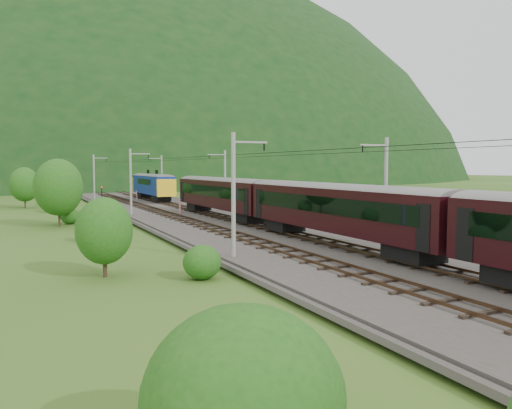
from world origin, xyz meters
name	(u,v)px	position (x,y,z in m)	size (l,w,h in m)	color
ground	(315,254)	(0.00, 0.00, 0.00)	(600.00, 600.00, 0.00)	#2E541A
railbed	(254,234)	(0.00, 10.00, 0.15)	(14.00, 220.00, 0.30)	#38332D
track_left	(229,234)	(-2.40, 10.00, 0.37)	(2.40, 220.00, 0.27)	#503722
track_right	(278,230)	(2.40, 10.00, 0.37)	(2.40, 220.00, 0.27)	#503722
catenary_left	(131,180)	(-6.12, 32.00, 4.50)	(2.54, 192.28, 8.00)	gray
catenary_right	(224,179)	(6.12, 32.00, 4.50)	(2.54, 192.28, 8.00)	gray
overhead_wires	(254,155)	(0.00, 10.00, 7.10)	(4.83, 198.00, 0.03)	black
mountain_main	(55,178)	(0.00, 260.00, 0.00)	(504.00, 360.00, 244.00)	black
train	(336,201)	(2.40, 0.93, 3.60)	(3.05, 121.71, 5.31)	black
hazard_post_near	(180,206)	(-0.27, 31.18, 1.16)	(0.18, 0.18, 1.72)	red
hazard_post_far	(137,195)	(0.55, 60.01, 1.06)	(0.16, 0.16, 1.53)	red
signal	(102,192)	(-4.95, 63.66, 1.62)	(0.25, 0.25, 2.24)	black
vegetation_left	(84,214)	(-14.24, 9.58, 2.62)	(11.08, 140.68, 6.94)	#205115
vegetation_right	(443,225)	(12.36, 0.25, 1.43)	(7.80, 101.85, 3.12)	#205115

